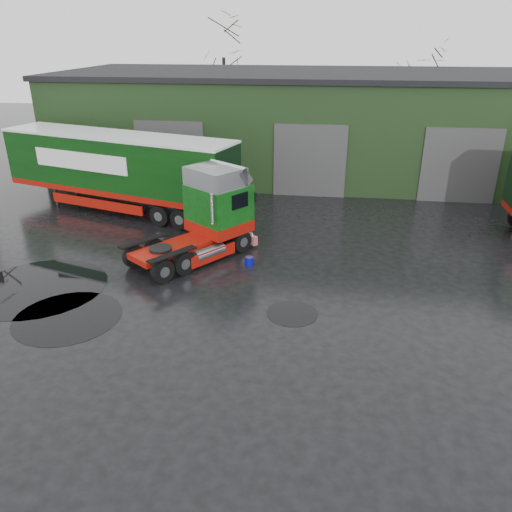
{
  "coord_description": "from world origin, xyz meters",
  "views": [
    {
      "loc": [
        2.9,
        -13.6,
        8.5
      ],
      "look_at": [
        0.77,
        1.41,
        1.7
      ],
      "focal_mm": 35.0,
      "sensor_mm": 36.0,
      "label": 1
    }
  ],
  "objects": [
    {
      "name": "ground",
      "position": [
        0.0,
        0.0,
        0.0
      ],
      "size": [
        100.0,
        100.0,
        0.0
      ],
      "primitive_type": "plane",
      "color": "black"
    },
    {
      "name": "puddle_0",
      "position": [
        -5.18,
        -0.56,
        0.0
      ],
      "size": [
        3.49,
        3.49,
        0.01
      ],
      "primitive_type": "cylinder",
      "color": "black",
      "rests_on": "ground"
    },
    {
      "name": "warehouse",
      "position": [
        2.0,
        20.0,
        3.16
      ],
      "size": [
        32.4,
        12.4,
        6.3
      ],
      "color": "black",
      "rests_on": "ground"
    },
    {
      "name": "puddle_2",
      "position": [
        -7.22,
        1.3,
        0.0
      ],
      "size": [
        4.82,
        4.82,
        0.01
      ],
      "primitive_type": "cylinder",
      "color": "black",
      "rests_on": "ground"
    },
    {
      "name": "hero_tractor",
      "position": [
        -2.4,
        4.5,
        1.8
      ],
      "size": [
        5.44,
        6.13,
        3.61
      ],
      "primitive_type": null,
      "rotation": [
        0.0,
        0.0,
        -0.64
      ],
      "color": "#0C450F",
      "rests_on": "ground"
    },
    {
      "name": "puddle_1",
      "position": [
        2.08,
        0.72,
        0.0
      ],
      "size": [
        1.72,
        1.72,
        0.01
      ],
      "primitive_type": "cylinder",
      "color": "black",
      "rests_on": "ground"
    },
    {
      "name": "trailer_left",
      "position": [
        -7.5,
        10.0,
        1.99
      ],
      "size": [
        13.04,
        6.2,
        3.99
      ],
      "primitive_type": null,
      "rotation": [
        0.0,
        0.0,
        1.28
      ],
      "color": "silver",
      "rests_on": "ground"
    },
    {
      "name": "tree_back_b",
      "position": [
        10.0,
        30.0,
        3.75
      ],
      "size": [
        4.4,
        4.4,
        7.5
      ],
      "primitive_type": null,
      "color": "black",
      "rests_on": "ground"
    },
    {
      "name": "wash_bucket",
      "position": [
        0.09,
        4.29,
        0.17
      ],
      "size": [
        0.4,
        0.4,
        0.33
      ],
      "primitive_type": "cylinder",
      "rotation": [
        0.0,
        0.0,
        0.15
      ],
      "color": "#070798",
      "rests_on": "ground"
    },
    {
      "name": "tree_back_a",
      "position": [
        -6.0,
        30.0,
        4.75
      ],
      "size": [
        4.4,
        4.4,
        9.5
      ],
      "primitive_type": null,
      "color": "black",
      "rests_on": "ground"
    }
  ]
}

